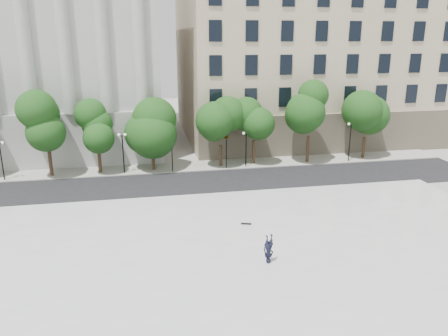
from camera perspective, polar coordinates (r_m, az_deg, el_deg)
The scene contains 12 objects.
ground at distance 26.14m, azimuth 0.06°, elevation -14.87°, with size 160.00×160.00×0.00m, color #A6A39D.
plaza at distance 28.59m, azimuth -1.10°, elevation -11.38°, with size 44.00×22.00×0.45m, color silver.
street at distance 42.35m, azimuth -4.55°, elevation -2.15°, with size 60.00×8.00×0.02m, color black.
far_sidewalk at distance 48.03m, azimuth -5.36°, elevation 0.19°, with size 60.00×4.00×0.12m, color #B5B3A7.
building_west at distance 61.77m, azimuth -23.60°, elevation 14.68°, with size 31.50×27.65×25.60m.
building_east at distance 65.46m, azimuth 11.23°, elevation 14.23°, with size 36.00×26.15×23.00m.
traffic_light_west at distance 45.37m, azimuth -6.87°, elevation 3.90°, with size 0.87×1.76×4.19m.
traffic_light_east at distance 46.09m, azimuth 0.31°, elevation 4.31°, with size 1.00×1.93×4.27m.
person_lying at distance 27.38m, azimuth 5.82°, elevation -11.70°, with size 0.67×0.44×1.83m, color black.
skateboard at distance 32.47m, azimuth 2.91°, elevation -7.28°, with size 0.76×0.20×0.08m, color black.
street_trees at distance 46.37m, azimuth -4.88°, elevation 6.02°, with size 46.47×4.75×7.70m.
lamp_posts at distance 45.99m, azimuth -4.55°, elevation 3.15°, with size 37.54×0.28×4.52m.
Camera 1 is at (-4.21, -21.85, 13.73)m, focal length 35.00 mm.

